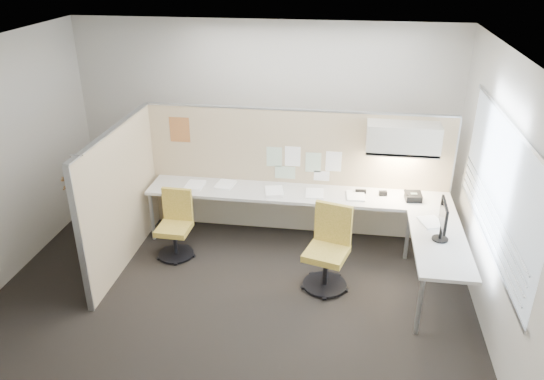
% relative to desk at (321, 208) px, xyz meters
% --- Properties ---
extents(floor, '(5.50, 4.50, 0.01)m').
position_rel_desk_xyz_m(floor, '(-0.93, -1.13, -0.61)').
color(floor, black).
rests_on(floor, ground).
extents(ceiling, '(5.50, 4.50, 0.01)m').
position_rel_desk_xyz_m(ceiling, '(-0.93, -1.13, 2.20)').
color(ceiling, white).
rests_on(ceiling, wall_back).
extents(wall_back, '(5.50, 0.02, 2.80)m').
position_rel_desk_xyz_m(wall_back, '(-0.93, 1.12, 0.80)').
color(wall_back, beige).
rests_on(wall_back, ground).
extents(wall_front, '(5.50, 0.02, 2.80)m').
position_rel_desk_xyz_m(wall_front, '(-0.93, -3.38, 0.80)').
color(wall_front, beige).
rests_on(wall_front, ground).
extents(wall_right, '(0.02, 4.50, 2.80)m').
position_rel_desk_xyz_m(wall_right, '(1.82, -1.13, 0.80)').
color(wall_right, beige).
rests_on(wall_right, ground).
extents(window_pane, '(0.01, 2.80, 1.30)m').
position_rel_desk_xyz_m(window_pane, '(1.79, -1.13, 0.95)').
color(window_pane, '#95A3AD').
rests_on(window_pane, wall_right).
extents(partition_back, '(4.10, 0.06, 1.75)m').
position_rel_desk_xyz_m(partition_back, '(-0.38, 0.47, 0.27)').
color(partition_back, tan).
rests_on(partition_back, floor).
extents(partition_left, '(0.06, 2.20, 1.75)m').
position_rel_desk_xyz_m(partition_left, '(-2.43, -0.63, 0.27)').
color(partition_left, tan).
rests_on(partition_left, floor).
extents(desk, '(4.00, 2.07, 0.73)m').
position_rel_desk_xyz_m(desk, '(0.00, 0.00, 0.00)').
color(desk, beige).
rests_on(desk, floor).
extents(overhead_bin, '(0.90, 0.36, 0.38)m').
position_rel_desk_xyz_m(overhead_bin, '(0.97, 0.26, 0.91)').
color(overhead_bin, beige).
rests_on(overhead_bin, partition_back).
extents(task_light_strip, '(0.60, 0.06, 0.02)m').
position_rel_desk_xyz_m(task_light_strip, '(0.97, 0.26, 0.70)').
color(task_light_strip, '#FFEABF').
rests_on(task_light_strip, overhead_bin).
extents(pinned_papers, '(1.01, 0.00, 0.47)m').
position_rel_desk_xyz_m(pinned_papers, '(-0.30, 0.44, 0.43)').
color(pinned_papers, '#8CBF8C').
rests_on(pinned_papers, partition_back).
extents(poster, '(0.28, 0.00, 0.35)m').
position_rel_desk_xyz_m(poster, '(-1.98, 0.44, 0.82)').
color(poster, orange).
rests_on(poster, partition_back).
extents(chair_left, '(0.46, 0.46, 0.87)m').
position_rel_desk_xyz_m(chair_left, '(-1.84, -0.43, -0.19)').
color(chair_left, black).
rests_on(chair_left, floor).
extents(chair_right, '(0.57, 0.59, 0.99)m').
position_rel_desk_xyz_m(chair_right, '(0.14, -0.82, -0.14)').
color(chair_right, black).
rests_on(chair_right, floor).
extents(monitor, '(0.18, 0.43, 0.45)m').
position_rel_desk_xyz_m(monitor, '(1.37, -0.85, 0.39)').
color(monitor, black).
rests_on(monitor, desk).
extents(phone, '(0.22, 0.21, 0.12)m').
position_rel_desk_xyz_m(phone, '(1.16, 0.13, 0.18)').
color(phone, black).
rests_on(phone, desk).
extents(stapler, '(0.14, 0.05, 0.05)m').
position_rel_desk_xyz_m(stapler, '(0.50, 0.24, 0.15)').
color(stapler, black).
rests_on(stapler, desk).
extents(tape_dispenser, '(0.11, 0.08, 0.06)m').
position_rel_desk_xyz_m(tape_dispenser, '(0.79, 0.22, 0.16)').
color(tape_dispenser, black).
rests_on(tape_dispenser, desk).
extents(coat_hook, '(0.18, 0.45, 1.35)m').
position_rel_desk_xyz_m(coat_hook, '(-2.51, -1.50, 0.82)').
color(coat_hook, silver).
rests_on(coat_hook, partition_left).
extents(paper_stack_0, '(0.24, 0.30, 0.03)m').
position_rel_desk_xyz_m(paper_stack_0, '(-1.72, 0.13, 0.14)').
color(paper_stack_0, white).
rests_on(paper_stack_0, desk).
extents(paper_stack_1, '(0.27, 0.33, 0.02)m').
position_rel_desk_xyz_m(paper_stack_1, '(-1.32, 0.23, 0.14)').
color(paper_stack_1, white).
rests_on(paper_stack_1, desk).
extents(paper_stack_2, '(0.29, 0.34, 0.04)m').
position_rel_desk_xyz_m(paper_stack_2, '(-0.63, 0.07, 0.15)').
color(paper_stack_2, white).
rests_on(paper_stack_2, desk).
extents(paper_stack_3, '(0.24, 0.31, 0.02)m').
position_rel_desk_xyz_m(paper_stack_3, '(-0.10, 0.13, 0.14)').
color(paper_stack_3, white).
rests_on(paper_stack_3, desk).
extents(paper_stack_4, '(0.25, 0.31, 0.02)m').
position_rel_desk_xyz_m(paper_stack_4, '(0.44, 0.13, 0.14)').
color(paper_stack_4, white).
rests_on(paper_stack_4, desk).
extents(paper_stack_5, '(0.31, 0.36, 0.02)m').
position_rel_desk_xyz_m(paper_stack_5, '(1.32, -0.46, 0.14)').
color(paper_stack_5, white).
rests_on(paper_stack_5, desk).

